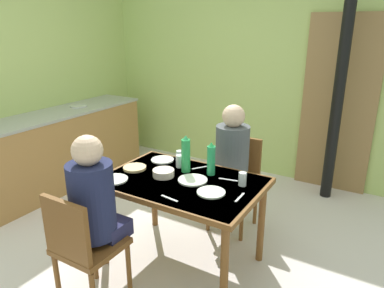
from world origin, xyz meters
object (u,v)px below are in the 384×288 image
Objects in this scene: person_far_diner at (232,153)px; dining_table at (182,190)px; kitchen_counter at (61,148)px; water_bottle_green_far at (211,159)px; chair_near_diner at (82,245)px; person_near_diner at (94,198)px; water_bottle_green_near at (186,155)px; serving_bowl_center at (163,173)px; chair_far_diner at (236,177)px.

dining_table is at bearing 78.71° from person_far_diner.
kitchen_counter is 8.26× the size of water_bottle_green_far.
dining_table is 1.58× the size of person_far_diner.
dining_table is at bearing 68.99° from chair_near_diner.
person_near_diner is 0.83m from water_bottle_green_near.
water_bottle_green_near is at bearing 76.00° from chair_near_diner.
person_far_diner reaches higher than chair_near_diner.
chair_near_diner is 1.13× the size of person_far_diner.
water_bottle_green_near is at bearing 111.69° from dining_table.
kitchen_counter is 13.22× the size of serving_bowl_center.
water_bottle_green_far is at bearing 14.28° from water_bottle_green_near.
chair_near_diner is 0.31m from person_near_diner.
chair_near_diner is at bearing -36.52° from kitchen_counter.
person_far_diner is at bearing 73.26° from chair_near_diner.
serving_bowl_center is (0.13, 0.75, 0.26)m from chair_near_diner.
kitchen_counter is 2.92× the size of person_near_diner.
chair_near_diner is (-0.29, -0.77, -0.15)m from dining_table.
person_far_diner is 4.53× the size of serving_bowl_center.
chair_far_diner reaches higher than serving_bowl_center.
serving_bowl_center is (-0.29, -0.78, 0.26)m from chair_far_diner.
water_bottle_green_far reaches higher than serving_bowl_center.
chair_near_diner reaches higher than serving_bowl_center.
person_far_diner reaches higher than dining_table.
dining_table is 0.65m from person_far_diner.
person_near_diner and person_far_diner have the same top height.
water_bottle_green_near is (-0.06, 0.16, 0.23)m from dining_table.
serving_bowl_center is at bearing -143.77° from water_bottle_green_far.
water_bottle_green_near reaches higher than water_bottle_green_far.
person_far_diner is at bearing 90.00° from chair_far_diner.
person_far_diner is 0.52m from water_bottle_green_near.
serving_bowl_center is at bearing -175.78° from dining_table.
kitchen_counter reaches higher than dining_table.
person_near_diner is (-0.00, 0.14, 0.28)m from chair_near_diner.
chair_far_diner reaches higher than dining_table.
chair_far_diner is (0.13, 0.77, -0.15)m from dining_table.
person_near_diner is 0.95m from water_bottle_green_far.
person_near_diner is at bearing -115.05° from dining_table.
chair_near_diner is at bearing 73.26° from person_far_diner.
chair_far_diner is 1.13× the size of person_far_diner.
person_near_diner is at bearing 90.00° from chair_near_diner.
chair_near_diner is at bearing -111.01° from dining_table.
water_bottle_green_near reaches higher than dining_table.
water_bottle_green_far reaches higher than kitchen_counter.
kitchen_counter is at bearing 143.48° from chair_near_diner.
chair_far_diner is 0.66m from water_bottle_green_far.
chair_near_diner is 5.12× the size of serving_bowl_center.
water_bottle_green_near is at bearing 68.08° from person_far_diner.
dining_table is 1.58× the size of person_near_diner.
person_far_diner is at bearing 91.90° from water_bottle_green_far.
person_far_diner is (0.13, 0.63, 0.13)m from dining_table.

